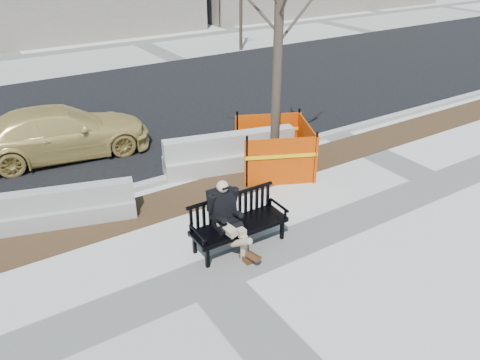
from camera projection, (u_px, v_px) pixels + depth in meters
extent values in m
plane|color=beige|center=(208.00, 276.00, 8.11)|extent=(120.00, 120.00, 0.00)
cube|color=#47301C|center=(149.00, 209.00, 10.04)|extent=(40.00, 1.20, 0.02)
cube|color=black|center=(70.00, 121.00, 14.65)|extent=(60.00, 10.40, 0.01)
cube|color=#9E9B93|center=(132.00, 189.00, 10.72)|extent=(60.00, 0.25, 0.12)
imported|color=tan|center=(65.00, 155.00, 12.46)|extent=(4.66, 2.35, 1.30)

